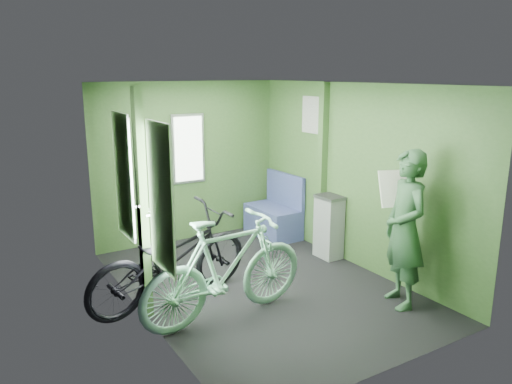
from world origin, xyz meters
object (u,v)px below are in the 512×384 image
Objects in this scene: bicycle_mint at (227,320)px; bench_seat at (274,218)px; bicycle_black at (174,303)px; waste_box at (329,227)px; passenger at (405,229)px.

bicycle_mint is 2.74m from bench_seat.
bicycle_black is at bearing 23.40° from bicycle_mint.
bench_seat is at bearing 95.72° from waste_box.
bicycle_black is 2.58m from passenger.
bicycle_black is at bearing -150.08° from bench_seat.
bench_seat is (-0.11, 1.14, -0.15)m from waste_box.
passenger reaches higher than bicycle_mint.
bicycle_mint is 2.05m from passenger.
bench_seat is (2.19, 1.36, 0.28)m from bicycle_black.
bench_seat is at bearing -46.73° from bicycle_mint.
bicycle_mint is at bearing -156.92° from waste_box.
waste_box is at bearing -168.54° from passenger.
bicycle_black is 0.71m from bicycle_mint.
passenger reaches higher than waste_box.
waste_box reaches higher than bicycle_black.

